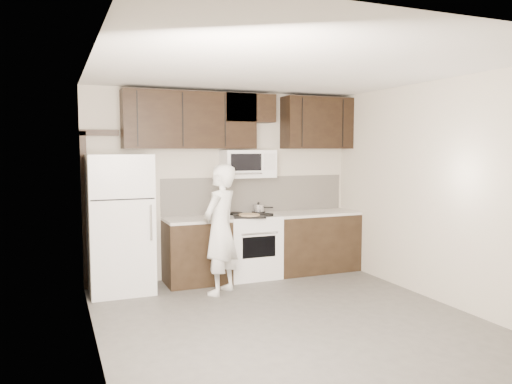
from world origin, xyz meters
TOP-DOWN VIEW (x-y plane):
  - floor at (0.00, 0.00)m, footprint 4.50×4.50m
  - back_wall at (0.00, 2.25)m, footprint 4.00×0.00m
  - ceiling at (0.00, 0.00)m, footprint 4.50×4.50m
  - counter_run at (0.60, 1.94)m, footprint 2.95×0.64m
  - stove at (0.30, 1.94)m, footprint 0.76×0.66m
  - backsplash at (0.50, 2.24)m, footprint 2.90×0.02m
  - upper_cabinets at (0.21, 2.08)m, footprint 3.48×0.35m
  - microwave at (0.30, 2.06)m, footprint 0.76×0.42m
  - refrigerator at (-1.55, 1.89)m, footprint 0.80×0.76m
  - door_trim at (-1.92, 2.21)m, footprint 0.50×0.08m
  - saucepan at (0.48, 2.09)m, footprint 0.30×0.18m
  - baking_tray at (0.20, 1.76)m, footprint 0.51×0.44m
  - pizza at (0.20, 1.76)m, footprint 0.37×0.37m
  - person at (-0.37, 1.33)m, footprint 0.72×0.70m

SIDE VIEW (x-z plane):
  - floor at x=0.00m, z-range 0.00..0.00m
  - counter_run at x=0.60m, z-range 0.00..0.91m
  - stove at x=0.30m, z-range -0.01..0.93m
  - person at x=-0.37m, z-range 0.00..1.68m
  - refrigerator at x=-1.55m, z-range 0.00..1.80m
  - baking_tray at x=0.20m, z-range 0.91..0.93m
  - pizza at x=0.20m, z-range 0.93..0.95m
  - saucepan at x=0.48m, z-range 0.89..1.06m
  - backsplash at x=0.50m, z-range 0.91..1.45m
  - door_trim at x=-1.92m, z-range 0.19..2.31m
  - back_wall at x=0.00m, z-range -0.65..3.35m
  - microwave at x=0.30m, z-range 1.45..1.85m
  - upper_cabinets at x=0.21m, z-range 1.89..2.67m
  - ceiling at x=0.00m, z-range 2.70..2.70m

